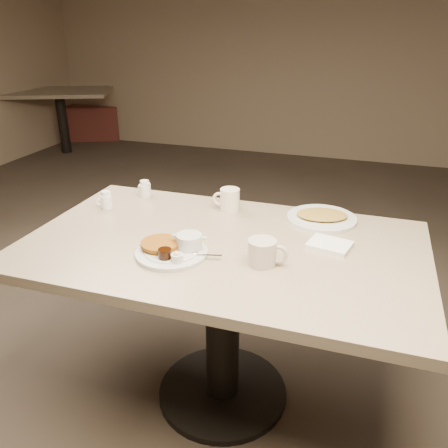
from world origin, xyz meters
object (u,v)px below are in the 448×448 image
(main_plate, at_px, (174,248))
(creamer_right, at_px, (145,189))
(creamer_left, at_px, (106,200))
(booth_back_left, at_px, (74,109))
(coffee_mug_far, at_px, (229,200))
(hash_plate, at_px, (322,217))
(coffee_mug_near, at_px, (263,252))
(diner_table, at_px, (222,282))

(main_plate, height_order, creamer_right, creamer_right)
(main_plate, xyz_separation_m, creamer_left, (-0.46, 0.31, 0.01))
(booth_back_left, bearing_deg, coffee_mug_far, -46.90)
(hash_plate, bearing_deg, creamer_left, -169.95)
(hash_plate, relative_size, booth_back_left, 0.20)
(coffee_mug_near, bearing_deg, creamer_left, 160.36)
(main_plate, distance_m, creamer_left, 0.56)
(main_plate, height_order, booth_back_left, booth_back_left)
(diner_table, relative_size, booth_back_left, 0.87)
(coffee_mug_near, distance_m, hash_plate, 0.47)
(diner_table, bearing_deg, coffee_mug_far, 103.09)
(coffee_mug_near, relative_size, creamer_left, 1.79)
(diner_table, height_order, hash_plate, hash_plate)
(diner_table, distance_m, coffee_mug_near, 0.30)
(diner_table, height_order, booth_back_left, booth_back_left)
(diner_table, bearing_deg, booth_back_left, 131.29)
(diner_table, distance_m, creamer_right, 0.65)
(creamer_right, distance_m, hash_plate, 0.84)
(diner_table, height_order, creamer_left, creamer_left)
(booth_back_left, bearing_deg, diner_table, -48.71)
(main_plate, xyz_separation_m, booth_back_left, (-3.27, 4.02, -0.36))
(coffee_mug_far, xyz_separation_m, creamer_left, (-0.53, -0.15, -0.01))
(creamer_left, distance_m, creamer_right, 0.21)
(main_plate, xyz_separation_m, hash_plate, (0.47, 0.48, -0.01))
(main_plate, relative_size, coffee_mug_near, 2.30)
(creamer_right, bearing_deg, creamer_left, -117.62)
(coffee_mug_near, relative_size, hash_plate, 0.41)
(main_plate, relative_size, hash_plate, 0.95)
(creamer_left, bearing_deg, booth_back_left, 127.09)
(coffee_mug_near, distance_m, creamer_right, 0.83)
(creamer_left, relative_size, creamer_right, 1.00)
(coffee_mug_near, xyz_separation_m, creamer_right, (-0.69, 0.47, -0.01))
(main_plate, height_order, hash_plate, main_plate)
(coffee_mug_near, relative_size, creamer_right, 1.79)
(diner_table, xyz_separation_m, creamer_right, (-0.51, 0.36, 0.21))
(creamer_right, height_order, booth_back_left, booth_back_left)
(diner_table, xyz_separation_m, hash_plate, (0.33, 0.34, 0.18))
(diner_table, distance_m, coffee_mug_far, 0.39)
(diner_table, relative_size, main_plate, 4.55)
(coffee_mug_far, relative_size, creamer_right, 1.56)
(booth_back_left, bearing_deg, coffee_mug_near, -48.01)
(creamer_right, bearing_deg, hash_plate, -1.40)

